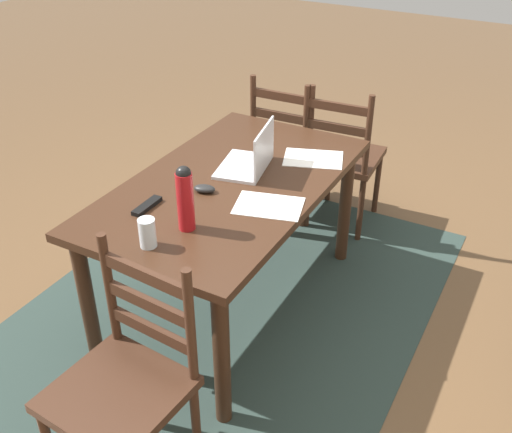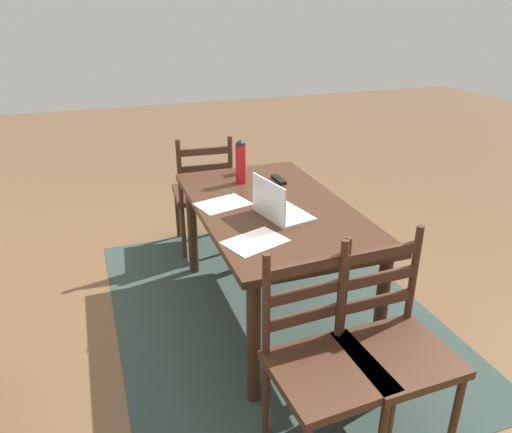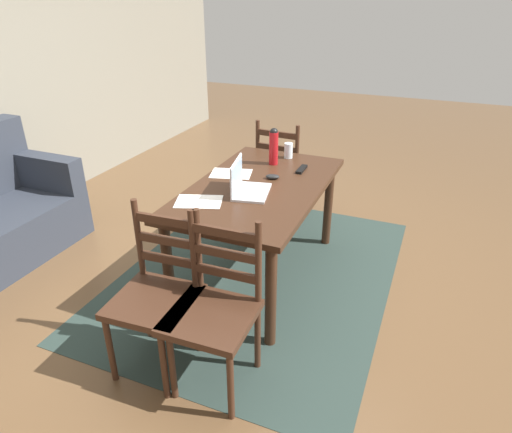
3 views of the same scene
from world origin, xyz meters
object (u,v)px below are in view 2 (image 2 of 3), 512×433
at_px(dining_table, 272,221).
at_px(water_bottle, 241,161).
at_px(chair_right_far, 203,193).
at_px(laptop, 278,207).
at_px(chair_left_far, 322,365).
at_px(drinking_glass, 241,165).
at_px(chair_left_near, 394,347).
at_px(computer_mouse, 272,194).
at_px(tv_remote, 279,180).

bearing_deg(dining_table, water_bottle, 7.17).
bearing_deg(water_bottle, chair_right_far, 11.32).
height_order(dining_table, water_bottle, water_bottle).
height_order(laptop, water_bottle, water_bottle).
xyz_separation_m(dining_table, chair_left_far, (-1.04, 0.18, -0.19)).
height_order(laptop, drinking_glass, laptop).
height_order(dining_table, drinking_glass, drinking_glass).
relative_size(chair_right_far, laptop, 2.65).
xyz_separation_m(dining_table, water_bottle, (0.44, 0.06, 0.25)).
height_order(chair_left_near, drinking_glass, chair_left_near).
bearing_deg(chair_right_far, dining_table, -170.41).
relative_size(laptop, drinking_glass, 2.92).
xyz_separation_m(chair_right_far, drinking_glass, (-0.42, -0.18, 0.35)).
xyz_separation_m(water_bottle, drinking_glass, (0.18, -0.06, -0.09)).
height_order(dining_table, computer_mouse, computer_mouse).
bearing_deg(chair_left_far, tv_remote, -14.44).
distance_m(dining_table, chair_left_near, 1.07).
bearing_deg(chair_left_near, water_bottle, 8.71).
bearing_deg(drinking_glass, laptop, 177.10).
xyz_separation_m(chair_right_far, water_bottle, (-0.61, -0.12, 0.43)).
height_order(dining_table, chair_right_far, chair_right_far).
height_order(laptop, tv_remote, laptop).
relative_size(chair_left_near, laptop, 2.65).
xyz_separation_m(chair_right_far, chair_left_near, (-2.09, -0.35, 0.00)).
bearing_deg(tv_remote, computer_mouse, 58.46).
height_order(chair_left_far, chair_left_near, same).
relative_size(chair_right_far, computer_mouse, 9.50).
height_order(water_bottle, tv_remote, water_bottle).
distance_m(chair_left_near, tv_remote, 1.46).
height_order(computer_mouse, tv_remote, computer_mouse).
bearing_deg(tv_remote, chair_right_far, -61.34).
distance_m(laptop, computer_mouse, 0.32).
bearing_deg(drinking_glass, chair_left_far, 173.76).
bearing_deg(computer_mouse, tv_remote, -46.56).
distance_m(laptop, drinking_glass, 0.78).
bearing_deg(computer_mouse, chair_left_near, 170.25).
bearing_deg(tv_remote, laptop, 66.86).
height_order(chair_left_far, laptop, laptop).
distance_m(chair_left_near, water_bottle, 1.56).
relative_size(chair_left_far, computer_mouse, 9.50).
bearing_deg(chair_left_near, laptop, 13.09).
relative_size(laptop, computer_mouse, 3.59).
xyz_separation_m(chair_left_far, drinking_glass, (1.67, -0.18, 0.35)).
relative_size(dining_table, computer_mouse, 15.12).
bearing_deg(chair_left_far, chair_left_near, -89.99).
xyz_separation_m(chair_left_far, chair_right_far, (2.09, 0.00, 0.00)).
height_order(drinking_glass, computer_mouse, drinking_glass).
bearing_deg(tv_remote, dining_table, 62.84).
distance_m(dining_table, water_bottle, 0.51).
xyz_separation_m(dining_table, chair_right_far, (1.04, 0.18, -0.19)).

